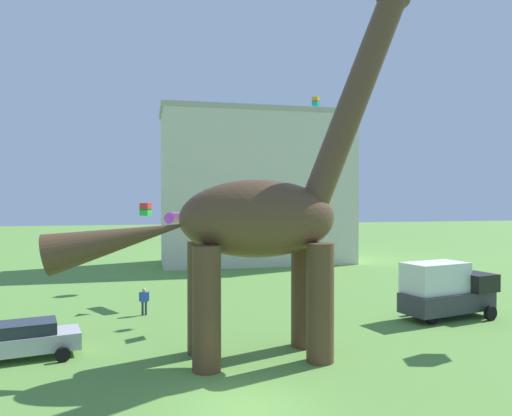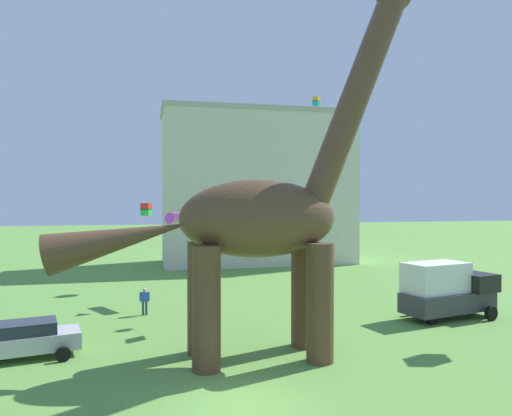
# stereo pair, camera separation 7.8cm
# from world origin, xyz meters

# --- Properties ---
(ground_plane) EXTENTS (240.00, 240.00, 0.00)m
(ground_plane) POSITION_xyz_m (0.00, 0.00, 0.00)
(ground_plane) COLOR #5B8E3D
(dinosaur_sculpture) EXTENTS (15.77, 3.34, 16.49)m
(dinosaur_sculpture) POSITION_xyz_m (1.44, 4.61, 5.96)
(dinosaur_sculpture) COLOR #513823
(dinosaur_sculpture) RESTS_ON ground_plane
(parked_sedan_left) EXTENTS (4.49, 2.66, 1.55)m
(parked_sedan_left) POSITION_xyz_m (-8.13, 6.78, 0.81)
(parked_sedan_left) COLOR #B7B7BC
(parked_sedan_left) RESTS_ON ground_plane
(parked_box_truck) EXTENTS (5.93, 3.31, 3.20)m
(parked_box_truck) POSITION_xyz_m (13.54, 8.94, 1.65)
(parked_box_truck) COLOR #38383D
(parked_box_truck) RESTS_ON ground_plane
(person_photographer) EXTENTS (0.59, 0.26, 1.59)m
(person_photographer) POSITION_xyz_m (-3.30, 13.49, 0.96)
(person_photographer) COLOR #2D3347
(person_photographer) RESTS_ON ground_plane
(kite_mid_center) EXTENTS (0.91, 0.91, 0.96)m
(kite_mid_center) POSITION_xyz_m (-3.21, 22.33, 6.05)
(kite_mid_center) COLOR red
(kite_apex) EXTENTS (1.28, 1.17, 1.35)m
(kite_apex) POSITION_xyz_m (2.26, 10.59, 6.54)
(kite_apex) COLOR #287AE5
(kite_near_low) EXTENTS (2.58, 2.50, 0.73)m
(kite_near_low) POSITION_xyz_m (-0.96, 16.81, 5.58)
(kite_near_low) COLOR pink
(kite_mid_left) EXTENTS (0.55, 0.55, 0.56)m
(kite_mid_left) POSITION_xyz_m (7.71, 14.57, 13.23)
(kite_mid_left) COLOR orange
(background_building_block) EXTENTS (20.43, 8.48, 16.26)m
(background_building_block) POSITION_xyz_m (8.47, 35.28, 8.14)
(background_building_block) COLOR beige
(background_building_block) RESTS_ON ground_plane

